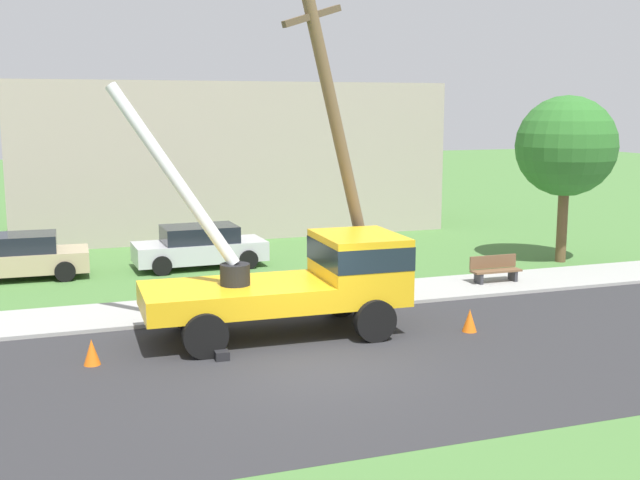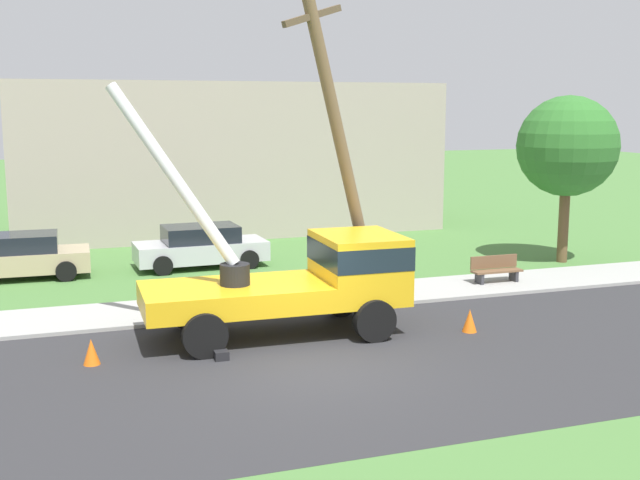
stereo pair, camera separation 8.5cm
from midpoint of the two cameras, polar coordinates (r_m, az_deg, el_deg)
ground_plane at (r=27.91m, az=-7.94°, el=-1.60°), size 120.00×120.00×0.00m
road_asphalt at (r=16.67m, az=0.18°, el=-9.29°), size 80.00×8.51×0.01m
sidewalk_strip at (r=21.75m, az=-4.64°, el=-4.64°), size 80.00×2.57×0.10m
utility_truck at (r=18.90m, az=-0.76°, el=-2.58°), size 6.76×3.21×5.98m
leaning_utility_pole at (r=20.38m, az=1.62°, el=7.00°), size 3.18×1.38×8.71m
traffic_cone_ahead at (r=19.52m, az=10.92°, el=-5.77°), size 0.36×0.36×0.56m
traffic_cone_behind at (r=17.50m, az=-16.12°, el=-7.80°), size 0.36×0.36×0.56m
parked_sedan_tan at (r=26.71m, az=-21.00°, el=-1.12°), size 4.45×2.10×1.42m
parked_sedan_silver at (r=27.02m, az=-8.55°, el=-0.46°), size 4.45×2.11×1.42m
park_bench at (r=24.67m, az=12.73°, el=-2.15°), size 1.60×0.45×0.90m
roadside_tree_near at (r=28.54m, az=17.60°, el=6.46°), size 3.47×3.47×5.80m
lowrise_building_backdrop at (r=34.82m, az=-6.57°, el=5.97°), size 18.00×6.00×6.40m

